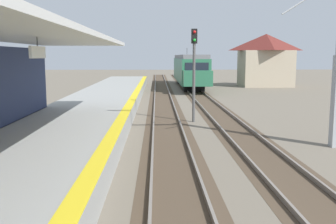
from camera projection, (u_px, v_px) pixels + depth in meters
name	position (u px, v px, depth m)	size (l,w,h in m)	color
station_platform	(59.00, 140.00, 15.34)	(5.00, 80.00, 0.91)	#999993
track_pair_nearest_platform	(168.00, 130.00, 19.49)	(2.34, 120.00, 0.16)	#4C3D2D
track_pair_middle	(236.00, 130.00, 19.58)	(2.34, 120.00, 0.16)	#4C3D2D
approaching_train	(189.00, 69.00, 46.93)	(2.93, 19.60, 4.76)	#286647
rail_signal_post	(194.00, 65.00, 21.84)	(0.32, 0.34, 5.20)	#4C4C4C
catenary_pylon_far_side	(333.00, 59.00, 15.63)	(5.00, 0.40, 7.50)	#9EA3A8
distant_trackside_house	(266.00, 59.00, 48.19)	(6.60, 5.28, 6.40)	tan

